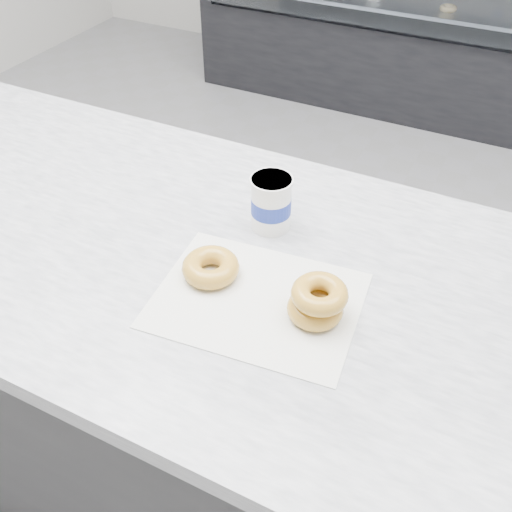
{
  "coord_description": "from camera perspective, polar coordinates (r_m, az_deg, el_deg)",
  "views": [
    {
      "loc": [
        0.67,
        -1.27,
        1.59
      ],
      "look_at": [
        0.35,
        -0.61,
        0.94
      ],
      "focal_mm": 40.0,
      "sensor_mm": 36.0,
      "label": 1
    }
  ],
  "objects": [
    {
      "name": "donut_single",
      "position": [
        1.0,
        -4.55,
        -1.13
      ],
      "size": [
        0.13,
        0.13,
        0.04
      ],
      "primitive_type": "torus",
      "rotation": [
        0.0,
        0.0,
        -0.33
      ],
      "color": "gold",
      "rests_on": "wax_paper"
    },
    {
      "name": "counter",
      "position": [
        1.48,
        -12.02,
        -10.17
      ],
      "size": [
        3.06,
        0.76,
        0.9
      ],
      "color": "#333335",
      "rests_on": "ground"
    },
    {
      "name": "coffee_cup",
      "position": [
        1.08,
        1.52,
        5.36
      ],
      "size": [
        0.08,
        0.08,
        0.11
      ],
      "rotation": [
        0.0,
        0.0,
        0.06
      ],
      "color": "white",
      "rests_on": "counter"
    },
    {
      "name": "ground",
      "position": [
        2.14,
        -1.0,
        -6.65
      ],
      "size": [
        5.0,
        5.0,
        0.0
      ],
      "primitive_type": "plane",
      "color": "gray",
      "rests_on": "ground"
    },
    {
      "name": "donut_stack",
      "position": [
        0.92,
        6.15,
        -4.51
      ],
      "size": [
        0.13,
        0.13,
        0.06
      ],
      "color": "gold",
      "rests_on": "wax_paper"
    },
    {
      "name": "wax_paper",
      "position": [
        0.96,
        0.11,
        -4.41
      ],
      "size": [
        0.36,
        0.29,
        0.0
      ],
      "primitive_type": "cube",
      "rotation": [
        0.0,
        0.0,
        0.1
      ],
      "color": "silver",
      "rests_on": "counter"
    },
    {
      "name": "display_case",
      "position": [
        3.63,
        15.62,
        22.2
      ],
      "size": [
        2.4,
        0.74,
        1.25
      ],
      "color": "black",
      "rests_on": "ground"
    }
  ]
}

